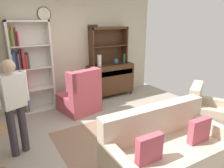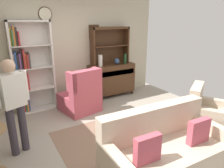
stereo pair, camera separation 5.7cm
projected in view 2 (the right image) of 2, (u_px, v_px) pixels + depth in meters
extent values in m
cube|color=#9E9384|center=(113.00, 135.00, 3.94)|extent=(5.40, 4.60, 0.02)
cube|color=#BCB299|center=(71.00, 48.00, 5.27)|extent=(5.00, 0.06, 2.80)
cylinder|color=beige|center=(45.00, 14.00, 4.71)|extent=(0.28, 0.03, 0.28)
torus|color=#382314|center=(45.00, 14.00, 4.71)|extent=(0.31, 0.02, 0.31)
cube|color=#422816|center=(94.00, 32.00, 5.42)|extent=(0.28, 0.03, 0.36)
cube|color=#846651|center=(130.00, 139.00, 3.79)|extent=(2.51, 1.98, 0.01)
cube|color=silver|center=(13.00, 70.00, 4.53)|extent=(0.04, 0.30, 2.10)
cube|color=silver|center=(52.00, 66.00, 4.94)|extent=(0.04, 0.30, 2.10)
cube|color=silver|center=(28.00, 21.00, 4.43)|extent=(0.90, 0.30, 0.04)
cube|color=silver|center=(38.00, 109.00, 5.04)|extent=(0.90, 0.30, 0.04)
cube|color=silver|center=(32.00, 66.00, 4.85)|extent=(0.90, 0.01, 2.10)
cube|color=silver|center=(36.00, 88.00, 4.89)|extent=(0.86, 0.30, 0.02)
cube|color=#CC7233|center=(20.00, 105.00, 4.77)|extent=(0.02, 0.18, 0.34)
cube|color=#723F7F|center=(21.00, 103.00, 4.78)|extent=(0.03, 0.16, 0.39)
cube|color=#B22D33|center=(24.00, 105.00, 4.82)|extent=(0.04, 0.21, 0.29)
cube|color=#337247|center=(25.00, 102.00, 4.82)|extent=(0.03, 0.19, 0.44)
cube|color=#CC7233|center=(27.00, 104.00, 4.86)|extent=(0.04, 0.23, 0.32)
cube|color=#284C8C|center=(29.00, 102.00, 4.86)|extent=(0.03, 0.18, 0.39)
cube|color=silver|center=(33.00, 68.00, 4.73)|extent=(0.86, 0.30, 0.02)
cube|color=#B22D33|center=(17.00, 83.00, 4.62)|extent=(0.04, 0.11, 0.36)
cube|color=gold|center=(19.00, 83.00, 4.64)|extent=(0.04, 0.23, 0.37)
cube|color=#723F7F|center=(21.00, 84.00, 4.67)|extent=(0.03, 0.19, 0.30)
cube|color=gray|center=(22.00, 83.00, 4.68)|extent=(0.02, 0.13, 0.33)
cube|color=#723F7F|center=(24.00, 81.00, 4.69)|extent=(0.03, 0.17, 0.41)
cube|color=#B22D33|center=(26.00, 82.00, 4.71)|extent=(0.04, 0.19, 0.36)
cube|color=#B22D33|center=(28.00, 82.00, 4.73)|extent=(0.04, 0.20, 0.38)
cube|color=silver|center=(31.00, 45.00, 4.58)|extent=(0.86, 0.30, 0.02)
cube|color=gray|center=(14.00, 62.00, 4.47)|extent=(0.03, 0.14, 0.35)
cube|color=#284C8C|center=(15.00, 61.00, 4.48)|extent=(0.04, 0.17, 0.39)
cube|color=#3F3833|center=(18.00, 62.00, 4.51)|extent=(0.04, 0.13, 0.33)
cube|color=#723F7F|center=(20.00, 61.00, 4.53)|extent=(0.03, 0.22, 0.34)
cube|color=#3F3833|center=(21.00, 60.00, 4.54)|extent=(0.04, 0.11, 0.41)
cube|color=#B22D33|center=(23.00, 59.00, 4.56)|extent=(0.03, 0.23, 0.42)
cube|color=#CC7233|center=(25.00, 61.00, 4.59)|extent=(0.03, 0.16, 0.33)
cube|color=#B22D33|center=(27.00, 61.00, 4.61)|extent=(0.03, 0.24, 0.32)
cube|color=#3F3833|center=(29.00, 60.00, 4.62)|extent=(0.04, 0.22, 0.34)
cube|color=gold|center=(10.00, 37.00, 4.32)|extent=(0.04, 0.11, 0.38)
cube|color=#337247|center=(12.00, 38.00, 4.34)|extent=(0.03, 0.22, 0.34)
cube|color=#CC7233|center=(14.00, 36.00, 4.35)|extent=(0.04, 0.14, 0.41)
cube|color=#3F3833|center=(16.00, 37.00, 4.37)|extent=(0.04, 0.13, 0.39)
cube|color=#B22D33|center=(18.00, 39.00, 4.40)|extent=(0.03, 0.21, 0.30)
cube|color=#422816|center=(112.00, 79.00, 5.83)|extent=(1.30, 0.45, 0.82)
cube|color=#422816|center=(96.00, 100.00, 5.53)|extent=(0.06, 0.06, 0.10)
cube|color=#422816|center=(132.00, 92.00, 6.11)|extent=(0.06, 0.06, 0.10)
cube|color=#422816|center=(90.00, 96.00, 5.82)|extent=(0.06, 0.06, 0.10)
cube|color=#422816|center=(125.00, 89.00, 6.40)|extent=(0.06, 0.06, 0.10)
cube|color=#352012|center=(116.00, 73.00, 5.58)|extent=(1.20, 0.01, 0.14)
cube|color=#422816|center=(92.00, 47.00, 5.36)|extent=(0.04, 0.26, 1.00)
cube|color=#422816|center=(126.00, 45.00, 5.88)|extent=(0.04, 0.26, 1.00)
cube|color=#422816|center=(110.00, 28.00, 5.48)|extent=(1.10, 0.26, 0.06)
cube|color=#422816|center=(110.00, 46.00, 5.62)|extent=(1.06, 0.26, 0.02)
cube|color=#422816|center=(108.00, 45.00, 5.72)|extent=(1.10, 0.01, 1.00)
cylinder|color=beige|center=(100.00, 61.00, 5.40)|extent=(0.11, 0.11, 0.31)
ellipsoid|color=#33476B|center=(117.00, 61.00, 5.69)|extent=(0.15, 0.15, 0.17)
cylinder|color=#194223|center=(125.00, 59.00, 5.78)|extent=(0.07, 0.07, 0.27)
cube|color=beige|center=(166.00, 159.00, 2.93)|extent=(1.83, 0.92, 0.42)
cube|color=beige|center=(154.00, 121.00, 3.06)|extent=(1.81, 0.27, 0.48)
cube|color=beige|center=(206.00, 138.00, 3.27)|extent=(0.17, 0.85, 0.60)
cube|color=#B74C5B|center=(147.00, 149.00, 2.50)|extent=(0.36, 0.11, 0.36)
cube|color=#B74C5B|center=(199.00, 131.00, 2.91)|extent=(0.36, 0.11, 0.36)
cube|color=white|center=(155.00, 106.00, 2.99)|extent=(0.37, 0.19, 0.00)
cube|color=beige|center=(210.00, 120.00, 4.08)|extent=(1.05, 1.06, 0.40)
cube|color=beige|center=(196.00, 97.00, 4.09)|extent=(0.73, 0.54, 0.48)
cube|color=beige|center=(209.00, 123.00, 3.80)|extent=(0.52, 0.74, 0.55)
cube|color=beige|center=(211.00, 111.00, 4.32)|extent=(0.52, 0.74, 0.55)
cube|color=#B74C5B|center=(80.00, 102.00, 4.95)|extent=(0.92, 0.94, 0.42)
cube|color=#B74C5B|center=(86.00, 84.00, 4.58)|extent=(0.80, 0.35, 0.63)
cube|color=#B74C5B|center=(97.00, 77.00, 4.79)|extent=(0.15, 0.29, 0.44)
cube|color=#B74C5B|center=(71.00, 83.00, 4.36)|extent=(0.15, 0.29, 0.44)
cylinder|color=#38333D|center=(12.00, 132.00, 3.25)|extent=(0.15, 0.15, 0.82)
cylinder|color=#38333D|center=(23.00, 127.00, 3.39)|extent=(0.15, 0.15, 0.82)
cube|color=silver|center=(12.00, 90.00, 3.12)|extent=(0.39, 0.31, 0.52)
sphere|color=tan|center=(8.00, 66.00, 3.00)|extent=(0.26, 0.26, 0.20)
cylinder|color=silver|center=(25.00, 85.00, 3.27)|extent=(0.10, 0.10, 0.48)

